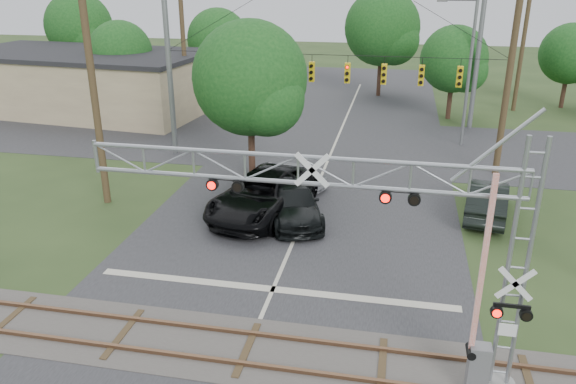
% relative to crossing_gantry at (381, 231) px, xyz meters
% --- Properties ---
extents(road_main, '(14.00, 90.00, 0.02)m').
position_rel_crossing_gantry_xyz_m(road_main, '(-3.73, 8.36, -4.46)').
color(road_main, '#29292B').
rests_on(road_main, ground).
extents(road_cross, '(90.00, 12.00, 0.02)m').
position_rel_crossing_gantry_xyz_m(road_cross, '(-3.73, 22.36, -4.45)').
color(road_cross, '#29292B').
rests_on(road_cross, ground).
extents(railroad_track, '(90.00, 3.20, 0.17)m').
position_rel_crossing_gantry_xyz_m(railroad_track, '(-3.73, 0.36, -4.43)').
color(railroad_track, '#453F3C').
rests_on(railroad_track, ground).
extents(crossing_gantry, '(11.56, 0.91, 7.13)m').
position_rel_crossing_gantry_xyz_m(crossing_gantry, '(0.00, 0.00, 0.00)').
color(crossing_gantry, gray).
rests_on(crossing_gantry, ground).
extents(traffic_signal_span, '(19.34, 0.36, 11.50)m').
position_rel_crossing_gantry_xyz_m(traffic_signal_span, '(-2.87, 18.36, 1.19)').
color(traffic_signal_span, slate).
rests_on(traffic_signal_span, ground).
extents(pickup_black, '(4.66, 7.51, 1.94)m').
position_rel_crossing_gantry_xyz_m(pickup_black, '(-5.67, 10.39, -3.50)').
color(pickup_black, black).
rests_on(pickup_black, ground).
extents(car_dark, '(3.86, 5.86, 1.58)m').
position_rel_crossing_gantry_xyz_m(car_dark, '(-4.20, 10.14, -3.68)').
color(car_dark, black).
rests_on(car_dark, ground).
extents(sedan_silver, '(4.19, 2.84, 1.32)m').
position_rel_crossing_gantry_xyz_m(sedan_silver, '(-5.01, 14.05, -3.80)').
color(sedan_silver, '#98999F').
rests_on(sedan_silver, ground).
extents(suv_dark, '(2.53, 5.17, 1.63)m').
position_rel_crossing_gantry_xyz_m(suv_dark, '(4.50, 12.12, -3.65)').
color(suv_dark, black).
rests_on(suv_dark, ground).
extents(commercial_building, '(20.97, 12.21, 4.69)m').
position_rel_crossing_gantry_xyz_m(commercial_building, '(-24.77, 27.87, -2.11)').
color(commercial_building, '#9C8868').
rests_on(commercial_building, ground).
extents(streetlight, '(2.45, 0.25, 9.18)m').
position_rel_crossing_gantry_xyz_m(streetlight, '(4.16, 23.68, 0.67)').
color(streetlight, slate).
rests_on(streetlight, ground).
extents(utility_poles, '(27.15, 29.09, 12.67)m').
position_rel_crossing_gantry_xyz_m(utility_poles, '(-1.08, 21.17, 1.43)').
color(utility_poles, '#41311E').
rests_on(utility_poles, ground).
extents(treeline, '(59.38, 29.50, 9.24)m').
position_rel_crossing_gantry_xyz_m(treeline, '(-5.73, 31.00, 0.80)').
color(treeline, '#3D271B').
rests_on(treeline, ground).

